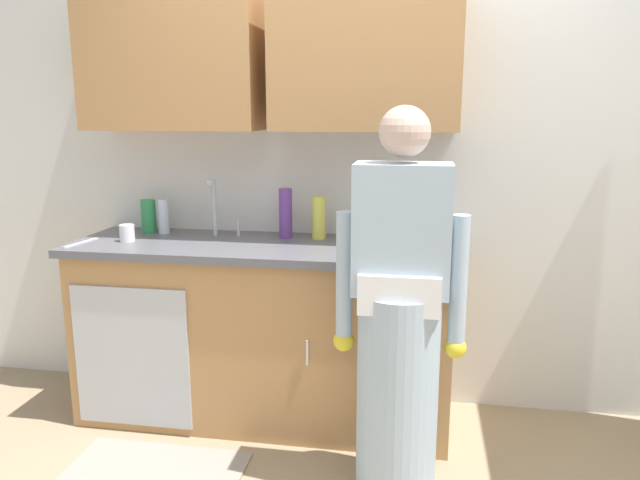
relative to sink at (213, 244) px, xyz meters
The scene contains 14 objects.
kitchen_wall_with_uppers 0.92m from the sink, 22.98° to the left, with size 4.80×0.44×2.70m.
counter_cabinet 0.54m from the sink, ahead, with size 1.90×0.62×0.90m.
countertop 0.27m from the sink, ahead, with size 1.96×0.66×0.04m, color #595960.
sink is the anchor object (origin of this frame).
person_at_sink 1.15m from the sink, 29.17° to the right, with size 0.55×0.34×1.62m.
floor_mat 1.13m from the sink, 98.03° to the right, with size 0.80×0.50×0.01m, color gray.
bottle_water_short 1.07m from the sink, ahead, with size 0.07×0.07×0.20m, color silver.
bottle_dish_liquid 0.38m from the sink, 156.04° to the left, with size 0.06×0.06×0.19m, color silver.
bottle_cleaner_spray 0.47m from the sink, 159.35° to the left, with size 0.08×0.08×0.18m, color #2D8C4C.
bottle_water_tall 0.56m from the sink, 16.35° to the left, with size 0.07×0.07×0.22m, color #D8D14C.
bottle_soap 0.41m from the sink, 22.98° to the left, with size 0.07×0.07×0.26m, color #66388C.
cup_by_sink 0.45m from the sink, 169.75° to the right, with size 0.08×0.08×0.09m, color white.
knife_on_counter 0.67m from the sink, 165.47° to the right, with size 0.24×0.02×0.01m, color silver.
sponge 0.91m from the sink, 13.26° to the right, with size 0.11×0.07×0.03m, color #4CBF4C.
Camera 1 is at (0.24, -2.20, 1.59)m, focal length 33.84 mm.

